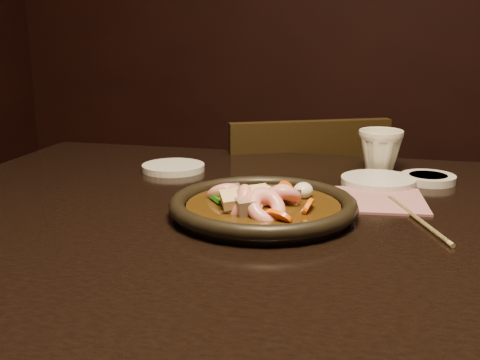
% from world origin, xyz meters
% --- Properties ---
extents(table, '(1.60, 0.90, 0.75)m').
position_xyz_m(table, '(0.00, 0.00, 0.67)').
color(table, black).
rests_on(table, floor).
extents(chair, '(0.51, 0.51, 0.82)m').
position_xyz_m(chair, '(-0.26, 0.59, 0.44)').
color(chair, black).
rests_on(chair, floor).
extents(plate, '(0.28, 0.28, 0.03)m').
position_xyz_m(plate, '(-0.22, -0.00, 0.76)').
color(plate, black).
rests_on(plate, table).
extents(stirfry, '(0.18, 0.19, 0.06)m').
position_xyz_m(stirfry, '(-0.22, -0.01, 0.77)').
color(stirfry, '#322009').
rests_on(stirfry, plate).
extents(soy_dish, '(0.10, 0.10, 0.01)m').
position_xyz_m(soy_dish, '(0.03, 0.26, 0.76)').
color(soy_dish, silver).
rests_on(soy_dish, table).
extents(saucer_left, '(0.12, 0.12, 0.01)m').
position_xyz_m(saucer_left, '(-0.44, 0.23, 0.76)').
color(saucer_left, silver).
rests_on(saucer_left, table).
extents(saucer_right, '(0.13, 0.13, 0.01)m').
position_xyz_m(saucer_right, '(-0.06, 0.22, 0.76)').
color(saucer_right, silver).
rests_on(saucer_right, table).
extents(tea_cup, '(0.10, 0.10, 0.08)m').
position_xyz_m(tea_cup, '(-0.06, 0.33, 0.79)').
color(tea_cup, beige).
rests_on(tea_cup, table).
extents(chopsticks, '(0.09, 0.22, 0.01)m').
position_xyz_m(chopsticks, '(-0.00, 0.03, 0.75)').
color(chopsticks, tan).
rests_on(chopsticks, table).
extents(napkin, '(0.16, 0.16, 0.00)m').
position_xyz_m(napkin, '(-0.06, 0.11, 0.75)').
color(napkin, '#A3646D').
rests_on(napkin, table).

